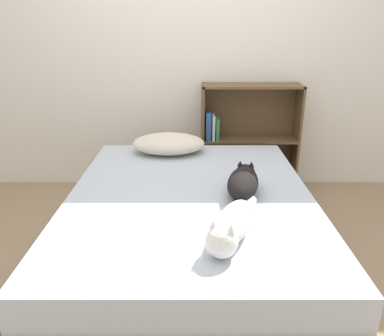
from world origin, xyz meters
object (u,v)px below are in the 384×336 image
(bed, at_px, (192,232))
(cat_dark, at_px, (245,183))
(pillow, at_px, (170,144))
(cat_light, at_px, (233,226))
(bookshelf, at_px, (247,137))

(bed, relative_size, cat_dark, 3.33)
(bed, xyz_separation_m, pillow, (-0.17, 0.72, 0.34))
(pillow, bearing_deg, bed, -77.05)
(bed, relative_size, cat_light, 3.30)
(bookshelf, bearing_deg, pillow, -140.61)
(cat_light, distance_m, bookshelf, 1.81)
(bed, distance_m, cat_light, 0.64)
(cat_light, relative_size, cat_dark, 1.01)
(bed, relative_size, pillow, 3.45)
(cat_dark, relative_size, bookshelf, 0.59)
(bed, bearing_deg, bookshelf, 68.64)
(pillow, distance_m, cat_dark, 0.88)
(pillow, xyz_separation_m, cat_light, (0.36, -1.24, -0.00))
(pillow, height_order, bookshelf, bookshelf)
(pillow, xyz_separation_m, bookshelf, (0.66, 0.54, -0.11))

